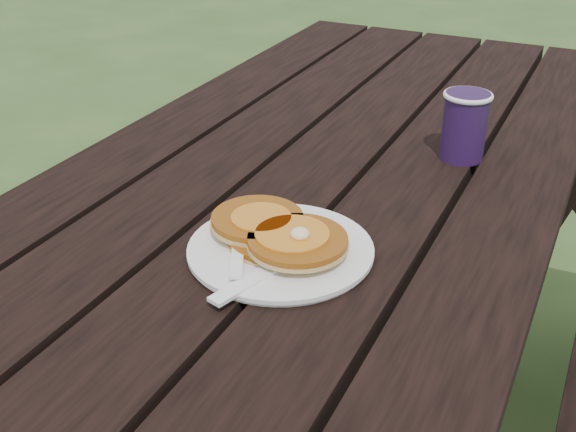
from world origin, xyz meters
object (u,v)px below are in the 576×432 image
at_px(picnic_table, 308,361).
at_px(pancake_stack, 278,233).
at_px(plate, 281,251).
at_px(coffee_cup, 465,122).

bearing_deg(picnic_table, pancake_stack, -75.76).
bearing_deg(pancake_stack, picnic_table, 104.24).
bearing_deg(picnic_table, plate, -74.62).
distance_m(picnic_table, coffee_cup, 0.51).
xyz_separation_m(picnic_table, plate, (0.07, -0.25, 0.39)).
xyz_separation_m(picnic_table, pancake_stack, (0.06, -0.24, 0.41)).
xyz_separation_m(plate, coffee_cup, (0.13, 0.39, 0.06)).
bearing_deg(coffee_cup, pancake_stack, -109.95).
bearing_deg(picnic_table, coffee_cup, 36.46).
bearing_deg(plate, pancake_stack, 132.92).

